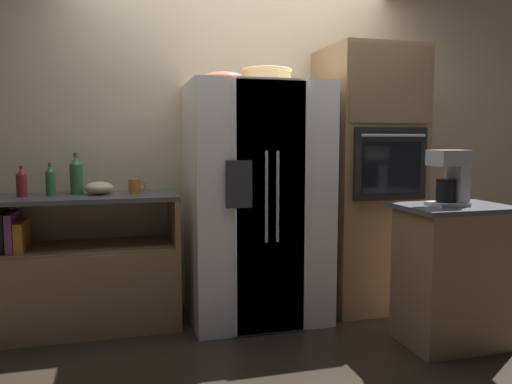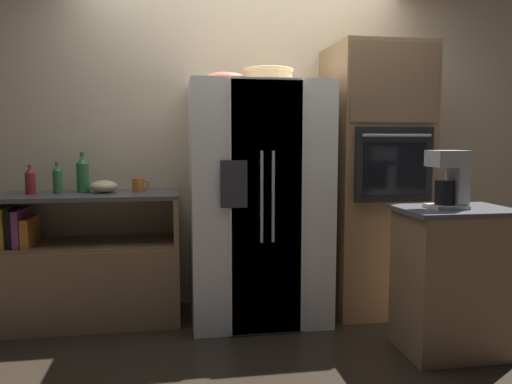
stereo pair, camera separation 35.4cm
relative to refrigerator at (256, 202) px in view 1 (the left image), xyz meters
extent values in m
plane|color=black|center=(-0.05, -0.02, -0.86)|extent=(20.00, 20.00, 0.00)
cube|color=beige|center=(-0.05, 0.42, 0.54)|extent=(12.00, 0.06, 2.80)
cube|color=#93704C|center=(-1.20, 0.10, -0.58)|extent=(1.26, 0.56, 0.56)
cube|color=#93704C|center=(-1.20, 0.10, -0.29)|extent=(1.21, 0.52, 0.02)
cube|color=#93704C|center=(-0.59, 0.10, -0.12)|extent=(0.04, 0.56, 0.34)
cube|color=#4C4C51|center=(-1.20, 0.10, 0.06)|extent=(1.26, 0.56, 0.03)
cube|color=black|center=(-1.70, 0.08, -0.15)|extent=(0.03, 0.27, 0.26)
cube|color=#934784|center=(-1.65, 0.08, -0.15)|extent=(0.04, 0.33, 0.26)
cube|color=orange|center=(-1.60, 0.08, -0.18)|extent=(0.05, 0.31, 0.20)
cube|color=white|center=(0.00, 0.01, 0.00)|extent=(0.97, 0.75, 1.72)
cube|color=white|center=(-0.01, -0.38, 0.00)|extent=(0.48, 0.02, 1.68)
cube|color=white|center=(0.01, -0.38, 0.00)|extent=(0.48, 0.02, 1.68)
cylinder|color=#B2B2B7|center=(-0.04, -0.40, 0.09)|extent=(0.02, 0.02, 0.60)
cylinder|color=#B2B2B7|center=(0.04, -0.40, 0.09)|extent=(0.02, 0.02, 0.60)
cube|color=#2D2D33|center=(-0.22, -0.39, 0.17)|extent=(0.18, 0.01, 0.31)
cube|color=#93704C|center=(0.91, 0.05, 0.15)|extent=(0.69, 0.68, 2.01)
cube|color=black|center=(0.91, -0.31, 0.28)|extent=(0.56, 0.04, 0.52)
cube|color=black|center=(0.91, -0.33, 0.25)|extent=(0.46, 0.01, 0.36)
cylinder|color=#B2B2B7|center=(0.91, -0.34, 0.49)|extent=(0.50, 0.02, 0.02)
cube|color=olive|center=(0.91, -0.29, 0.85)|extent=(0.65, 0.01, 0.55)
cube|color=#93704C|center=(1.09, -0.81, -0.42)|extent=(0.62, 0.46, 0.87)
cube|color=#4C4C51|center=(1.09, -0.81, 0.03)|extent=(0.67, 0.50, 0.03)
cylinder|color=tan|center=(0.08, 0.00, 0.90)|extent=(0.34, 0.34, 0.09)
torus|color=tan|center=(0.08, 0.00, 0.95)|extent=(0.36, 0.36, 0.03)
ellipsoid|color=#DB664C|center=(-0.22, 0.05, 0.90)|extent=(0.28, 0.28, 0.08)
cylinder|color=#33723F|center=(-1.41, 0.13, 0.16)|extent=(0.06, 0.06, 0.16)
cone|color=#33723F|center=(-1.41, 0.13, 0.26)|extent=(0.06, 0.06, 0.03)
cylinder|color=#33723F|center=(-1.41, 0.13, 0.29)|extent=(0.02, 0.02, 0.03)
cylinder|color=maroon|center=(-1.59, 0.11, 0.15)|extent=(0.07, 0.07, 0.15)
cone|color=maroon|center=(-1.59, 0.11, 0.24)|extent=(0.07, 0.07, 0.04)
cylinder|color=maroon|center=(-1.59, 0.11, 0.27)|extent=(0.02, 0.02, 0.02)
cylinder|color=#33723F|center=(-1.25, 0.19, 0.18)|extent=(0.09, 0.09, 0.21)
cone|color=#33723F|center=(-1.25, 0.19, 0.31)|extent=(0.09, 0.09, 0.05)
cylinder|color=#33723F|center=(-1.25, 0.19, 0.35)|extent=(0.03, 0.03, 0.03)
cylinder|color=orange|center=(-0.86, 0.15, 0.13)|extent=(0.09, 0.09, 0.10)
torus|color=orange|center=(-0.81, 0.15, 0.13)|extent=(0.07, 0.01, 0.07)
ellipsoid|color=beige|center=(-1.10, 0.13, 0.12)|extent=(0.20, 0.20, 0.09)
cube|color=#B2B2B7|center=(1.01, -0.82, 0.06)|extent=(0.21, 0.19, 0.02)
cylinder|color=black|center=(1.00, -0.82, 0.14)|extent=(0.11, 0.11, 0.15)
cube|color=#B2B2B7|center=(1.08, -0.82, 0.22)|extent=(0.07, 0.16, 0.35)
cube|color=#B2B2B7|center=(1.01, -0.82, 0.34)|extent=(0.21, 0.19, 0.10)
camera|label=1|loc=(-0.95, -3.49, 0.46)|focal=35.00mm
camera|label=2|loc=(-0.60, -3.57, 0.46)|focal=35.00mm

